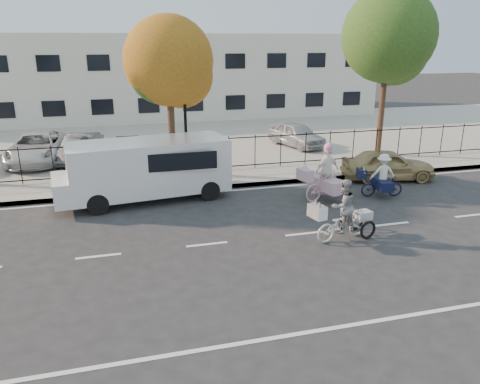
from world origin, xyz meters
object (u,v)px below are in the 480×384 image
object	(u,v)px
white_van	(146,168)
gold_sedan	(388,165)
pedestrian	(86,159)
zebra_trike	(343,217)
unicorn_bike	(326,179)
bull_bike	(382,180)
lot_car_b	(38,147)
lamppost	(185,105)
lot_car_d	(297,135)
lot_car_c	(81,148)

from	to	relation	value
white_van	gold_sedan	world-z (taller)	white_van
pedestrian	zebra_trike	bearing A→B (deg)	113.79
unicorn_bike	white_van	size ratio (longest dim) A/B	0.34
unicorn_bike	bull_bike	bearing A→B (deg)	-109.59
bull_bike	lot_car_b	bearing A→B (deg)	68.30
lamppost	zebra_trike	world-z (taller)	lamppost
white_van	lot_car_b	distance (m)	7.84
zebra_trike	bull_bike	world-z (taller)	zebra_trike
lamppost	bull_bike	xyz separation A→B (m)	(6.64, -4.20, -2.46)
bull_bike	gold_sedan	bearing A→B (deg)	-26.30
gold_sedan	lot_car_b	world-z (taller)	lot_car_b
unicorn_bike	white_van	xyz separation A→B (m)	(-6.26, 1.76, 0.42)
bull_bike	lot_car_d	xyz separation A→B (m)	(-0.10, 8.31, 0.13)
bull_bike	white_van	xyz separation A→B (m)	(-8.47, 1.90, 0.56)
lot_car_d	white_van	bearing A→B (deg)	-158.64
lamppost	lot_car_b	bearing A→B (deg)	147.25
bull_bike	lot_car_c	bearing A→B (deg)	65.15
lot_car_d	gold_sedan	bearing A→B (deg)	-92.58
pedestrian	lot_car_c	xyz separation A→B (m)	(-0.42, 3.74, -0.32)
lamppost	lot_car_c	world-z (taller)	lamppost
zebra_trike	lot_car_b	xyz separation A→B (m)	(-9.76, 11.53, 0.12)
zebra_trike	lot_car_d	size ratio (longest dim) A/B	0.58
gold_sedan	lot_car_c	xyz separation A→B (m)	(-12.49, 6.04, 0.13)
lot_car_c	lot_car_d	size ratio (longest dim) A/B	1.02
bull_bike	gold_sedan	size ratio (longest dim) A/B	0.48
pedestrian	lot_car_c	distance (m)	3.78
gold_sedan	lot_car_b	xyz separation A→B (m)	(-14.44, 6.39, 0.19)
pedestrian	lot_car_b	xyz separation A→B (m)	(-2.36, 4.09, -0.26)
pedestrian	lot_car_d	world-z (taller)	pedestrian
lot_car_c	lot_car_d	world-z (taller)	lot_car_d
zebra_trike	pedestrian	size ratio (longest dim) A/B	1.14
zebra_trike	white_van	distance (m)	7.35
white_van	lamppost	bearing A→B (deg)	44.30
pedestrian	lot_car_c	world-z (taller)	pedestrian
zebra_trike	lot_car_b	bearing A→B (deg)	27.94
lot_car_c	gold_sedan	bearing A→B (deg)	-13.21
lot_car_b	white_van	bearing A→B (deg)	-51.16
gold_sedan	lot_car_b	size ratio (longest dim) A/B	0.77
unicorn_bike	pedestrian	distance (m)	9.36
lot_car_b	lot_car_c	distance (m)	1.97
zebra_trike	pedestrian	xyz separation A→B (m)	(-7.40, 7.44, 0.39)
pedestrian	lot_car_b	bearing A→B (deg)	-81.11
lamppost	lot_car_c	size ratio (longest dim) A/B	1.15
unicorn_bike	pedestrian	size ratio (longest dim) A/B	1.14
zebra_trike	lot_car_b	world-z (taller)	zebra_trike
lot_car_c	zebra_trike	bearing A→B (deg)	-42.43
bull_bike	pedestrian	xyz separation A→B (m)	(-10.64, 4.20, 0.44)
white_van	zebra_trike	bearing A→B (deg)	-51.66
lamppost	unicorn_bike	xyz separation A→B (m)	(4.43, -4.06, -2.33)
lamppost	white_van	world-z (taller)	lamppost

